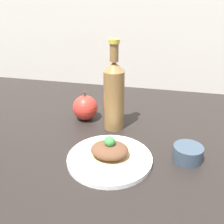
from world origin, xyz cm
name	(u,v)px	position (x,y,z in cm)	size (l,w,h in cm)	color
ground_plane	(107,157)	(0.00, 0.00, -2.00)	(180.00, 110.00, 4.00)	black
plate	(110,158)	(1.90, -4.24, 0.79)	(22.27, 22.27, 1.48)	white
plated_food	(110,151)	(1.90, -4.24, 2.99)	(16.63, 16.63, 6.12)	#D6BC7F
cider_bottle	(114,94)	(-0.93, 13.78, 11.58)	(6.41, 6.41, 28.15)	olive
apple	(85,108)	(-11.75, 17.47, 4.23)	(8.45, 8.45, 10.06)	red
dipping_bowl	(188,153)	(21.74, 0.82, 2.00)	(7.74, 7.74, 3.99)	#384756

